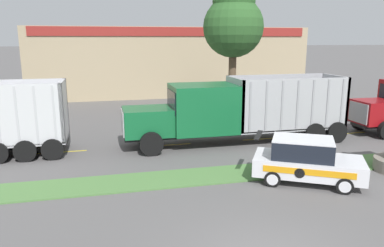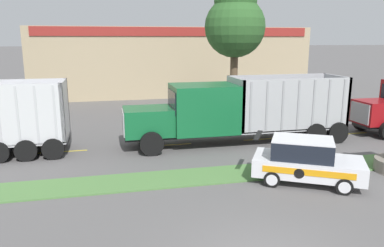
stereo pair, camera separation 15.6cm
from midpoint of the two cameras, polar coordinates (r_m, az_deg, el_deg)
The scene contains 9 objects.
grass_verge at distance 15.45m, azimuth 1.43°, elevation -8.01°, with size 120.00×1.89×0.06m, color #517F42.
centre_line_3 at distance 19.82m, azimuth -19.46°, elevation -4.11°, with size 2.40×0.14×0.01m, color yellow.
centre_line_4 at distance 19.94m, azimuth -3.84°, elevation -3.29°, with size 2.40×0.14×0.01m, color yellow.
centre_line_5 at distance 21.46m, azimuth 10.53°, elevation -2.31°, with size 2.40×0.14×0.01m, color yellow.
centre_line_6 at distance 24.13m, azimuth 22.35°, elevation -1.40°, with size 2.40×0.14×0.01m, color yellow.
dump_truck_trail at distance 19.80m, azimuth 3.86°, elevation 1.66°, with size 11.94×2.84×3.53m.
rally_car at distance 15.34m, azimuth 16.71°, elevation -5.37°, with size 4.54×3.69×1.78m.
store_building_backdrop at distance 41.06m, azimuth -4.20°, elevation 9.66°, with size 26.73×12.10×6.60m.
tree_behind_right at distance 27.95m, azimuth 6.18°, elevation 15.21°, with size 4.37×4.37×9.62m.
Camera 1 is at (-3.80, -7.61, 5.51)m, focal length 35.00 mm.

